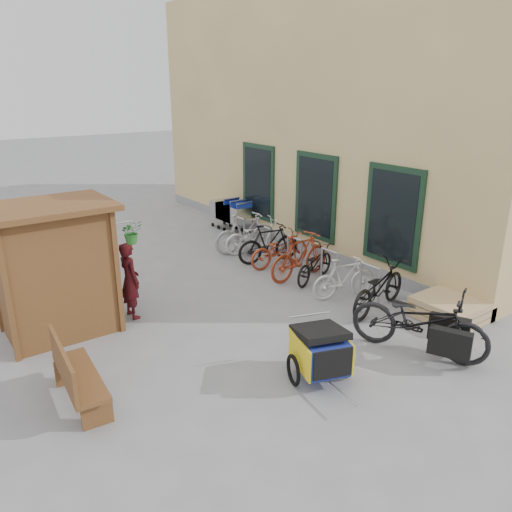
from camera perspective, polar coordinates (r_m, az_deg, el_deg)
ground at (r=9.24m, az=2.97°, el=-8.95°), size 80.00×80.00×0.00m
building at (r=15.92m, az=11.67°, el=15.64°), size 6.07×13.00×7.00m
kiosk at (r=9.41m, az=-22.69°, el=0.35°), size 2.49×1.65×2.40m
bike_rack at (r=12.09m, az=4.42°, el=0.59°), size 0.05×5.35×0.86m
pallet_stack at (r=10.38m, az=21.14°, el=-5.73°), size 1.00×1.20×0.40m
bench at (r=7.58m, az=-20.07°, el=-12.59°), size 0.58×1.58×0.98m
shopping_carts at (r=15.50m, az=-2.96°, el=5.10°), size 0.58×1.61×1.04m
child_trailer at (r=7.77m, az=7.38°, el=-10.54°), size 1.04×1.60×0.92m
cargo_bike at (r=8.81m, az=18.28°, el=-7.13°), size 1.65×2.39×1.19m
person_kiosk at (r=9.90m, az=-14.22°, el=-2.71°), size 0.40×0.58×1.52m
bike_0 at (r=10.25m, az=13.84°, el=-3.49°), size 2.01×1.06×1.00m
bike_1 at (r=10.74m, az=10.04°, el=-2.47°), size 1.55×0.80×0.90m
bike_2 at (r=11.58m, az=6.72°, el=-0.86°), size 1.68×1.06×0.83m
bike_3 at (r=11.65m, az=5.05°, el=0.01°), size 1.86×0.66×1.10m
bike_4 at (r=12.42m, az=2.73°, el=0.77°), size 1.72×0.70×0.89m
bike_5 at (r=12.68m, az=1.46°, el=1.47°), size 1.74×0.80×1.01m
bike_6 at (r=13.42m, az=0.04°, el=2.32°), size 1.88×1.01×0.94m
bike_7 at (r=13.46m, az=-1.24°, el=2.68°), size 1.85×0.68×1.09m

